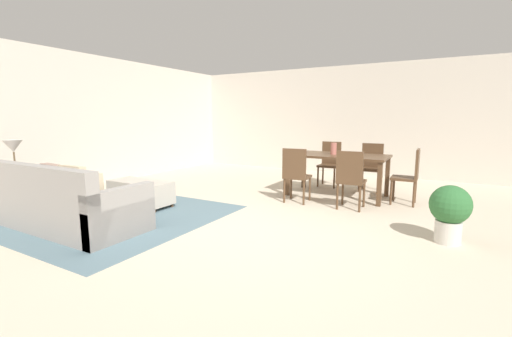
{
  "coord_description": "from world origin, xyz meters",
  "views": [
    {
      "loc": [
        2.01,
        -3.64,
        1.42
      ],
      "look_at": [
        -0.77,
        1.25,
        0.57
      ],
      "focal_mm": 23.68,
      "sensor_mm": 36.0,
      "label": 1
    }
  ],
  "objects_px": {
    "couch": "(67,206)",
    "table_lamp": "(13,148)",
    "dining_chair_far_right": "(371,164)",
    "dining_chair_head_east": "(410,173)",
    "dining_chair_near_left": "(296,172)",
    "ottoman_table": "(141,192)",
    "potted_plant": "(450,210)",
    "dining_chair_near_right": "(350,177)",
    "side_table": "(17,183)",
    "dining_table": "(338,159)",
    "dining_chair_far_left": "(330,161)",
    "vase_centerpiece": "(334,149)"
  },
  "relations": [
    {
      "from": "couch",
      "to": "table_lamp",
      "type": "xyz_separation_m",
      "value": [
        -1.34,
        0.06,
        0.69
      ]
    },
    {
      "from": "dining_chair_far_right",
      "to": "dining_chair_head_east",
      "type": "relative_size",
      "value": 1.0
    },
    {
      "from": "couch",
      "to": "dining_chair_far_right",
      "type": "bearing_deg",
      "value": 55.55
    },
    {
      "from": "dining_chair_near_left",
      "to": "couch",
      "type": "bearing_deg",
      "value": -127.56
    },
    {
      "from": "ottoman_table",
      "to": "potted_plant",
      "type": "bearing_deg",
      "value": 7.68
    },
    {
      "from": "couch",
      "to": "dining_chair_near_right",
      "type": "xyz_separation_m",
      "value": [
        2.95,
        2.69,
        0.22
      ]
    },
    {
      "from": "side_table",
      "to": "dining_chair_head_east",
      "type": "distance_m",
      "value": 6.1
    },
    {
      "from": "ottoman_table",
      "to": "dining_chair_head_east",
      "type": "bearing_deg",
      "value": 30.78
    },
    {
      "from": "couch",
      "to": "dining_chair_near_left",
      "type": "bearing_deg",
      "value": 52.44
    },
    {
      "from": "dining_table",
      "to": "dining_chair_near_left",
      "type": "height_order",
      "value": "dining_chair_near_left"
    },
    {
      "from": "potted_plant",
      "to": "dining_table",
      "type": "bearing_deg",
      "value": 136.51
    },
    {
      "from": "dining_chair_far_left",
      "to": "potted_plant",
      "type": "height_order",
      "value": "dining_chair_far_left"
    },
    {
      "from": "dining_chair_near_left",
      "to": "dining_chair_near_right",
      "type": "relative_size",
      "value": 1.0
    },
    {
      "from": "dining_table",
      "to": "dining_chair_near_right",
      "type": "bearing_deg",
      "value": -61.93
    },
    {
      "from": "couch",
      "to": "dining_chair_far_right",
      "type": "distance_m",
      "value": 5.22
    },
    {
      "from": "dining_chair_head_east",
      "to": "table_lamp",
      "type": "bearing_deg",
      "value": -145.89
    },
    {
      "from": "dining_chair_head_east",
      "to": "potted_plant",
      "type": "height_order",
      "value": "dining_chair_head_east"
    },
    {
      "from": "dining_chair_near_right",
      "to": "side_table",
      "type": "bearing_deg",
      "value": -148.48
    },
    {
      "from": "couch",
      "to": "dining_chair_far_left",
      "type": "bearing_deg",
      "value": 64.37
    },
    {
      "from": "dining_chair_far_left",
      "to": "potted_plant",
      "type": "relative_size",
      "value": 1.38
    },
    {
      "from": "dining_chair_near_left",
      "to": "potted_plant",
      "type": "height_order",
      "value": "dining_chair_near_left"
    },
    {
      "from": "vase_centerpiece",
      "to": "potted_plant",
      "type": "distance_m",
      "value": 2.56
    },
    {
      "from": "dining_table",
      "to": "dining_chair_head_east",
      "type": "relative_size",
      "value": 1.88
    },
    {
      "from": "dining_chair_head_east",
      "to": "potted_plant",
      "type": "relative_size",
      "value": 1.38
    },
    {
      "from": "ottoman_table",
      "to": "table_lamp",
      "type": "distance_m",
      "value": 1.9
    },
    {
      "from": "dining_table",
      "to": "dining_chair_near_left",
      "type": "xyz_separation_m",
      "value": [
        -0.46,
        -0.85,
        -0.15
      ]
    },
    {
      "from": "dining_table",
      "to": "dining_chair_far_right",
      "type": "distance_m",
      "value": 0.91
    },
    {
      "from": "side_table",
      "to": "dining_chair_near_right",
      "type": "bearing_deg",
      "value": 31.52
    },
    {
      "from": "table_lamp",
      "to": "dining_chair_near_left",
      "type": "height_order",
      "value": "table_lamp"
    },
    {
      "from": "side_table",
      "to": "dining_table",
      "type": "height_order",
      "value": "dining_table"
    },
    {
      "from": "couch",
      "to": "dining_chair_near_right",
      "type": "bearing_deg",
      "value": 42.32
    },
    {
      "from": "dining_table",
      "to": "vase_centerpiece",
      "type": "distance_m",
      "value": 0.21
    },
    {
      "from": "couch",
      "to": "potted_plant",
      "type": "height_order",
      "value": "couch"
    },
    {
      "from": "ottoman_table",
      "to": "table_lamp",
      "type": "bearing_deg",
      "value": -137.54
    },
    {
      "from": "dining_table",
      "to": "vase_centerpiece",
      "type": "bearing_deg",
      "value": -175.92
    },
    {
      "from": "dining_chair_far_left",
      "to": "dining_chair_head_east",
      "type": "height_order",
      "value": "same"
    },
    {
      "from": "dining_chair_far_left",
      "to": "vase_centerpiece",
      "type": "distance_m",
      "value": 0.99
    },
    {
      "from": "ottoman_table",
      "to": "dining_chair_far_right",
      "type": "xyz_separation_m",
      "value": [
        2.99,
        3.06,
        0.28
      ]
    },
    {
      "from": "table_lamp",
      "to": "dining_chair_head_east",
      "type": "bearing_deg",
      "value": 34.11
    },
    {
      "from": "table_lamp",
      "to": "potted_plant",
      "type": "xyz_separation_m",
      "value": [
        5.62,
        1.77,
        -0.6
      ]
    },
    {
      "from": "dining_chair_far_left",
      "to": "potted_plant",
      "type": "xyz_separation_m",
      "value": [
        2.19,
        -2.55,
        -0.13
      ]
    },
    {
      "from": "table_lamp",
      "to": "dining_chair_near_right",
      "type": "height_order",
      "value": "table_lamp"
    },
    {
      "from": "couch",
      "to": "table_lamp",
      "type": "relative_size",
      "value": 3.94
    },
    {
      "from": "dining_chair_near_right",
      "to": "dining_chair_head_east",
      "type": "relative_size",
      "value": 1.0
    },
    {
      "from": "ottoman_table",
      "to": "potted_plant",
      "type": "height_order",
      "value": "potted_plant"
    },
    {
      "from": "side_table",
      "to": "dining_chair_near_left",
      "type": "height_order",
      "value": "dining_chair_near_left"
    },
    {
      "from": "ottoman_table",
      "to": "dining_table",
      "type": "height_order",
      "value": "dining_table"
    },
    {
      "from": "couch",
      "to": "dining_chair_near_right",
      "type": "distance_m",
      "value": 3.99
    },
    {
      "from": "dining_chair_near_left",
      "to": "table_lamp",
      "type": "bearing_deg",
      "value": -142.39
    },
    {
      "from": "dining_chair_near_right",
      "to": "dining_chair_far_right",
      "type": "xyz_separation_m",
      "value": [
        0.0,
        1.61,
        0.0
      ]
    }
  ]
}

